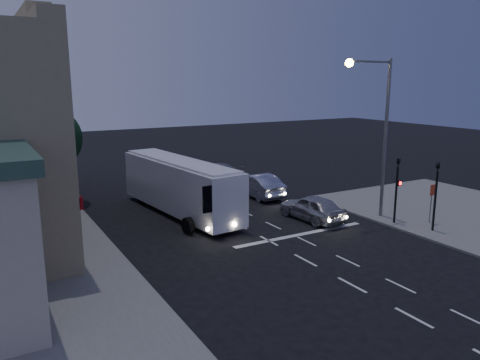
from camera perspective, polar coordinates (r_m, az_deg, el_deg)
ground at (r=22.28m, az=6.39°, el=-8.87°), size 120.00×120.00×0.00m
road_markings at (r=25.52m, az=4.35°, el=-6.07°), size 8.00×30.55×0.01m
tour_bus at (r=28.25m, az=-7.39°, el=-0.58°), size 3.42×11.05×3.33m
car_suv at (r=27.33m, az=8.79°, el=-3.34°), size 2.04×4.46×1.48m
car_sedan_a at (r=32.51m, az=2.15°, el=-0.62°), size 1.76×4.89×1.60m
car_sedan_b at (r=37.90m, az=-3.01°, el=1.02°), size 3.22×5.09×1.38m
traffic_signal_main at (r=27.14m, az=18.61°, el=-0.30°), size 0.25×0.35×4.10m
traffic_signal_side at (r=26.45m, az=22.80°, el=-0.92°), size 0.18×0.15×4.10m
regulatory_sign at (r=27.97m, az=22.37°, el=-1.95°), size 0.45×0.12×2.20m
streetlight at (r=27.44m, az=16.49°, el=6.97°), size 3.32×0.44×9.00m
street_tree at (r=32.21m, az=-22.22°, el=5.05°), size 4.00×4.00×6.20m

